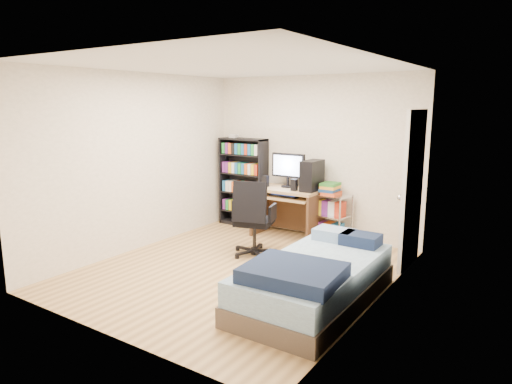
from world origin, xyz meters
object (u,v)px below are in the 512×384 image
Objects in this scene: office_chair at (253,232)px; computer_desk at (295,193)px; media_shelf at (243,181)px; bed at (314,280)px.

computer_desk is at bearing 71.36° from office_chair.
office_chair is (1.06, -1.26, -0.43)m from media_shelf.
computer_desk reaches higher than office_chair.
media_shelf is 1.70m from office_chair.
media_shelf is 1.46× the size of office_chair.
bed is (2.45, -2.19, -0.51)m from media_shelf.
media_shelf reaches higher than bed.
computer_desk is (1.10, -0.18, -0.06)m from media_shelf.
computer_desk is at bearing -9.31° from media_shelf.
computer_desk is 1.23× the size of office_chair.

